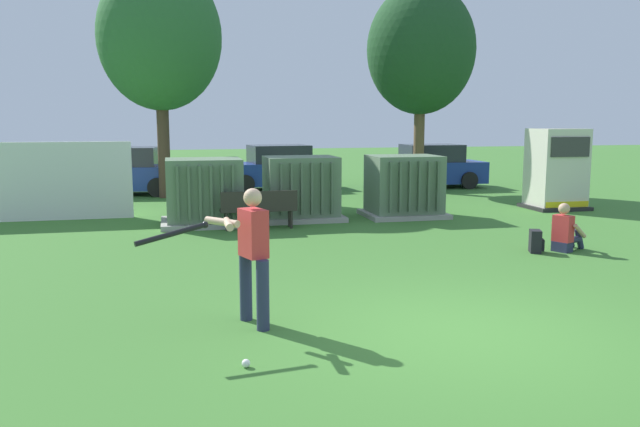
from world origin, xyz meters
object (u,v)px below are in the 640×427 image
at_px(transformer_west, 204,193).
at_px(sports_ball, 246,363).
at_px(generator_enclosure, 556,169).
at_px(parked_car_rightmost, 428,168).
at_px(parked_car_right_of_center, 276,169).
at_px(batter, 249,250).
at_px(backpack, 536,242).
at_px(transformer_mid_west, 301,189).
at_px(park_bench, 259,207).
at_px(seated_spectator, 566,232).
at_px(transformer_mid_east, 404,187).
at_px(parked_car_left_of_center, 124,172).

distance_m(transformer_west, sports_ball, 9.43).
height_order(generator_enclosure, parked_car_rightmost, generator_enclosure).
bearing_deg(parked_car_right_of_center, batter, -100.38).
distance_m(backpack, parked_car_right_of_center, 12.74).
xyz_separation_m(sports_ball, parked_car_right_of_center, (3.06, 16.92, 0.71)).
bearing_deg(parked_car_right_of_center, transformer_mid_west, -94.13).
height_order(park_bench, seated_spectator, seated_spectator).
bearing_deg(transformer_mid_east, sports_ball, -118.99).
distance_m(backpack, parked_car_rightmost, 11.93).
relative_size(generator_enclosure, parked_car_left_of_center, 0.52).
height_order(batter, sports_ball, batter).
bearing_deg(parked_car_rightmost, batter, -119.93).
distance_m(parked_car_right_of_center, parked_car_rightmost, 5.74).
bearing_deg(parked_car_right_of_center, parked_car_rightmost, -7.04).
height_order(transformer_west, sports_ball, transformer_west).
bearing_deg(parked_car_right_of_center, parked_car_left_of_center, -175.45).
bearing_deg(seated_spectator, park_bench, 145.26).
xyz_separation_m(transformer_mid_west, transformer_mid_east, (2.76, -0.13, 0.00)).
distance_m(generator_enclosure, backpack, 6.74).
xyz_separation_m(transformer_west, backpack, (6.11, -4.82, -0.57)).
relative_size(transformer_mid_west, backpack, 4.77).
bearing_deg(generator_enclosure, parked_car_left_of_center, 152.29).
bearing_deg(seated_spectator, parked_car_rightmost, 80.53).
bearing_deg(transformer_mid_west, parked_car_left_of_center, 125.40).
bearing_deg(parked_car_left_of_center, batter, -80.60).
bearing_deg(seated_spectator, sports_ball, -146.11).
height_order(generator_enclosure, parked_car_left_of_center, generator_enclosure).
bearing_deg(parked_car_left_of_center, sports_ball, -82.10).
xyz_separation_m(generator_enclosure, park_bench, (-8.81, -1.57, -0.60)).
distance_m(seated_spectator, parked_car_rightmost, 11.81).
relative_size(transformer_mid_east, parked_car_left_of_center, 0.48).
relative_size(transformer_mid_east, backpack, 4.77).
bearing_deg(sports_ball, transformer_mid_east, 61.01).
bearing_deg(seated_spectator, generator_enclosure, 58.84).
bearing_deg(generator_enclosure, sports_ball, -135.28).
height_order(generator_enclosure, sports_ball, generator_enclosure).
bearing_deg(batter, backpack, 28.29).
xyz_separation_m(batter, sports_ball, (-0.21, -1.37, -0.93)).
height_order(backpack, parked_car_rightmost, parked_car_rightmost).
distance_m(generator_enclosure, parked_car_left_of_center, 13.99).
height_order(generator_enclosure, batter, generator_enclosure).
height_order(transformer_mid_west, park_bench, transformer_mid_west).
relative_size(transformer_mid_west, sports_ball, 23.33).
height_order(transformer_west, parked_car_rightmost, same).
bearing_deg(generator_enclosure, parked_car_right_of_center, 135.42).
bearing_deg(parked_car_left_of_center, seated_spectator, -52.61).
xyz_separation_m(transformer_west, transformer_mid_west, (2.47, 0.30, 0.00)).
height_order(park_bench, parked_car_rightmost, parked_car_rightmost).
distance_m(transformer_mid_west, parked_car_left_of_center, 8.34).
height_order(transformer_mid_west, generator_enclosure, generator_enclosure).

